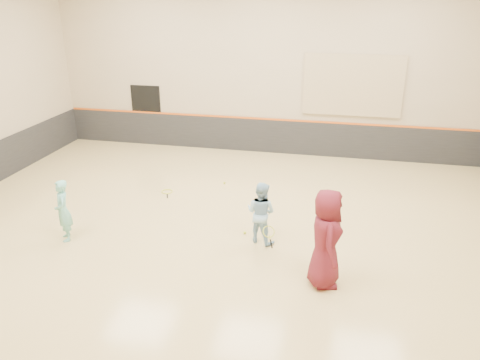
% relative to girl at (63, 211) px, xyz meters
% --- Properties ---
extents(room, '(15.04, 12.04, 6.22)m').
position_rel_girl_xyz_m(room, '(3.52, 1.26, 0.08)').
color(room, tan).
rests_on(room, ground).
extents(wainscot_back, '(14.90, 0.04, 1.20)m').
position_rel_girl_xyz_m(wainscot_back, '(3.52, 7.23, -0.13)').
color(wainscot_back, '#232326').
rests_on(wainscot_back, floor).
extents(accent_stripe, '(14.90, 0.03, 0.06)m').
position_rel_girl_xyz_m(accent_stripe, '(3.52, 7.22, 0.49)').
color(accent_stripe, '#D85914').
rests_on(accent_stripe, wall_back).
extents(acoustic_panel, '(3.20, 0.08, 2.00)m').
position_rel_girl_xyz_m(acoustic_panel, '(6.32, 7.21, 1.77)').
color(acoustic_panel, tan).
rests_on(acoustic_panel, wall_back).
extents(doorway, '(1.10, 0.05, 2.20)m').
position_rel_girl_xyz_m(doorway, '(-0.98, 7.24, 0.37)').
color(doorway, black).
rests_on(doorway, floor).
extents(girl, '(0.59, 0.64, 1.46)m').
position_rel_girl_xyz_m(girl, '(0.00, 0.00, 0.00)').
color(girl, '#6FC1B7').
rests_on(girl, floor).
extents(instructor, '(0.86, 0.76, 1.46)m').
position_rel_girl_xyz_m(instructor, '(4.42, 0.87, -0.00)').
color(instructor, '#90C0DF').
rests_on(instructor, floor).
extents(young_man, '(0.81, 1.08, 2.00)m').
position_rel_girl_xyz_m(young_man, '(5.91, -0.51, 0.27)').
color(young_man, '#5B1520').
rests_on(young_man, floor).
extents(held_racket, '(0.43, 0.43, 0.49)m').
position_rel_girl_xyz_m(held_racket, '(4.65, 0.59, -0.32)').
color(held_racket, gold).
rests_on(held_racket, instructor).
extents(spare_racket, '(0.72, 0.72, 0.05)m').
position_rel_girl_xyz_m(spare_racket, '(1.30, 3.09, -0.71)').
color(spare_racket, '#CDD62F').
rests_on(spare_racket, floor).
extents(ball_under_racket, '(0.07, 0.07, 0.07)m').
position_rel_girl_xyz_m(ball_under_racket, '(3.99, 1.13, -0.70)').
color(ball_under_racket, '#D7ED37').
rests_on(ball_under_racket, floor).
extents(ball_in_hand, '(0.07, 0.07, 0.07)m').
position_rel_girl_xyz_m(ball_in_hand, '(6.09, -0.57, 0.61)').
color(ball_in_hand, '#C2DA32').
rests_on(ball_in_hand, young_man).
extents(ball_beside_spare, '(0.07, 0.07, 0.07)m').
position_rel_girl_xyz_m(ball_beside_spare, '(2.77, 4.03, -0.70)').
color(ball_beside_spare, '#C6D230').
rests_on(ball_beside_spare, floor).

